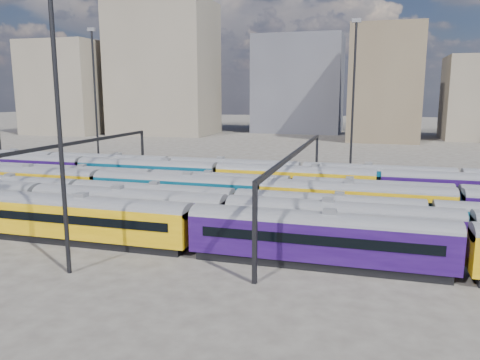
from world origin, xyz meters
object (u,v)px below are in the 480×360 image
(rake_1, at_px, (227,212))
(mast_2, at_px, (57,98))
(rake_2, at_px, (77,192))
(rake_0, at_px, (318,233))

(rake_1, distance_m, mast_2, 19.02)
(rake_1, xyz_separation_m, rake_2, (-20.59, 5.00, -0.26))
(rake_0, xyz_separation_m, mast_2, (-19.23, -7.00, 11.06))
(rake_0, distance_m, mast_2, 23.26)
(rake_0, relative_size, rake_1, 1.21)
(rake_0, relative_size, rake_2, 1.32)
(mast_2, bearing_deg, rake_2, 122.71)
(rake_2, relative_size, mast_2, 4.65)
(rake_0, height_order, rake_2, rake_0)
(rake_0, xyz_separation_m, rake_2, (-30.15, 10.00, -0.35))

